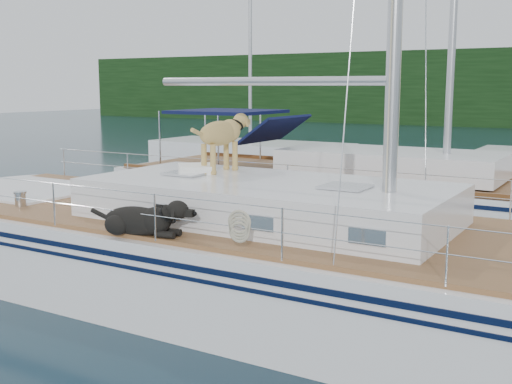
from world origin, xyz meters
The scene contains 4 objects.
ground centered at (0.00, 0.00, 0.00)m, with size 120.00×120.00×0.00m, color black.
main_sailboat centered at (0.09, 0.00, 0.68)m, with size 12.00×3.84×14.01m.
neighbor_sailboat centered at (-0.49, 5.96, 0.63)m, with size 11.00×3.50×13.30m.
bg_boat_west centered at (-8.00, 14.00, 0.45)m, with size 8.00×3.00×11.65m.
Camera 1 is at (5.28, -7.81, 3.14)m, focal length 45.00 mm.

